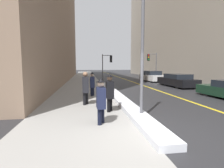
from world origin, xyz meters
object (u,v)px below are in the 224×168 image
traffic_light_near (108,62)px  traffic_light_far (151,61)px  pedestrian_with_shoulder_bag (85,87)px  parked_car_black (177,80)px  lamp_post (142,42)px  parked_car_white (152,76)px  pedestrian_in_fedora (101,99)px  pedestrian_trailing (92,83)px  pedestrian_nearside (110,91)px

traffic_light_near → traffic_light_far: 5.86m
pedestrian_with_shoulder_bag → parked_car_black: pedestrian_with_shoulder_bag is taller
lamp_post → traffic_light_far: (6.69, 16.31, -0.15)m
parked_car_white → pedestrian_with_shoulder_bag: bearing=141.8°
traffic_light_near → pedestrian_in_fedora: 17.15m
pedestrian_with_shoulder_bag → parked_car_white: 14.99m
traffic_light_near → traffic_light_far: traffic_light_far is taller
pedestrian_trailing → parked_car_white: 12.68m
lamp_post → pedestrian_trailing: bearing=107.3°
lamp_post → pedestrian_in_fedora: 2.54m
pedestrian_in_fedora → pedestrian_with_shoulder_bag: 3.17m
traffic_light_near → parked_car_black: (5.72, -7.21, -1.92)m
pedestrian_in_fedora → parked_car_black: size_ratio=0.34×
pedestrian_with_shoulder_bag → traffic_light_near: bearing=166.4°
parked_car_black → pedestrian_nearside: bearing=133.9°
lamp_post → traffic_light_far: size_ratio=1.27×
lamp_post → pedestrian_with_shoulder_bag: (-2.07, 2.69, -1.89)m
traffic_light_near → parked_car_white: 5.95m
pedestrian_in_fedora → parked_car_black: 12.64m
parked_car_white → pedestrian_in_fedora: bearing=148.9°
pedestrian_nearside → pedestrian_trailing: pedestrian_nearside is taller
traffic_light_near → pedestrian_with_shoulder_bag: size_ratio=2.07×
traffic_light_far → parked_car_white: (-0.37, -1.21, -2.03)m
lamp_post → pedestrian_nearside: (-1.04, 1.16, -1.92)m
pedestrian_in_fedora → traffic_light_far: bearing=152.1°
lamp_post → traffic_light_near: 16.49m
pedestrian_nearside → parked_car_black: bearing=135.1°
pedestrian_in_fedora → parked_car_black: pedestrian_in_fedora is taller
lamp_post → pedestrian_nearside: lamp_post is taller
pedestrian_trailing → parked_car_black: bearing=114.4°
traffic_light_far → pedestrian_with_shoulder_bag: bearing=60.7°
lamp_post → parked_car_black: bearing=54.7°
traffic_light_far → pedestrian_in_fedora: traffic_light_far is taller
traffic_light_near → pedestrian_nearside: traffic_light_near is taller
pedestrian_trailing → parked_car_black: size_ratio=0.34×
pedestrian_with_shoulder_bag → parked_car_black: size_ratio=0.36×
lamp_post → pedestrian_with_shoulder_bag: lamp_post is taller
traffic_light_near → parked_car_black: traffic_light_near is taller
lamp_post → pedestrian_trailing: lamp_post is taller
traffic_light_far → parked_car_black: (-0.13, -7.06, -2.09)m
parked_car_black → parked_car_white: parked_car_white is taller
pedestrian_trailing → traffic_light_near: bearing=165.9°
traffic_light_near → pedestrian_trailing: traffic_light_near is taller
traffic_light_near → pedestrian_with_shoulder_bag: traffic_light_near is taller
pedestrian_in_fedora → pedestrian_trailing: bearing=179.1°
pedestrian_with_shoulder_bag → pedestrian_trailing: size_ratio=1.06×
traffic_light_near → lamp_post: bearing=-91.2°
traffic_light_far → pedestrian_trailing: bearing=56.5°
traffic_light_far → pedestrian_nearside: (-7.73, -15.16, -1.77)m
pedestrian_nearside → traffic_light_near: bearing=171.3°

